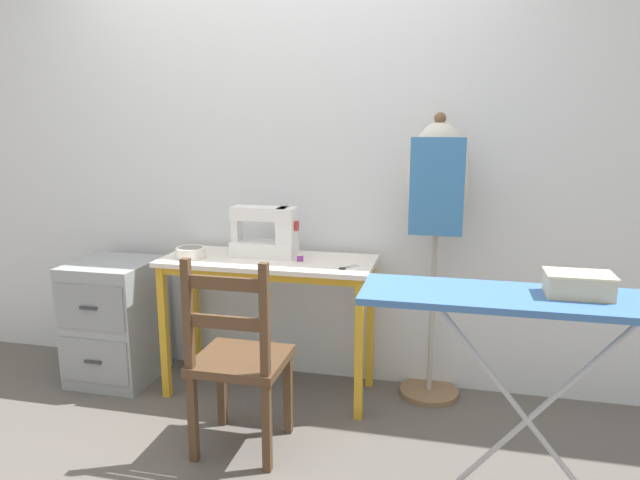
{
  "coord_description": "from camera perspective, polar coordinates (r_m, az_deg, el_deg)",
  "views": [
    {
      "loc": [
        0.95,
        -2.59,
        1.47
      ],
      "look_at": [
        0.29,
        0.21,
        0.88
      ],
      "focal_mm": 32.0,
      "sensor_mm": 36.0,
      "label": 1
    }
  ],
  "objects": [
    {
      "name": "filing_cabinet",
      "position": [
        3.53,
        -19.76,
        -7.6
      ],
      "size": [
        0.45,
        0.48,
        0.7
      ],
      "color": "#93999E",
      "rests_on": "ground_plane"
    },
    {
      "name": "thread_spool_near_machine",
      "position": [
        2.98,
        -2.0,
        -1.82
      ],
      "size": [
        0.04,
        0.04,
        0.04
      ],
      "color": "purple",
      "rests_on": "sewing_table"
    },
    {
      "name": "sewing_table",
      "position": [
        3.07,
        -5.26,
        -3.88
      ],
      "size": [
        1.14,
        0.46,
        0.76
      ],
      "color": "silver",
      "rests_on": "ground_plane"
    },
    {
      "name": "ground_plane",
      "position": [
        3.12,
        -6.35,
        -16.55
      ],
      "size": [
        14.0,
        14.0,
        0.0
      ],
      "primitive_type": "plane",
      "color": "#5B5651"
    },
    {
      "name": "wall_back",
      "position": [
        3.26,
        -3.74,
        8.17
      ],
      "size": [
        10.0,
        0.05,
        2.55
      ],
      "color": "silver",
      "rests_on": "ground_plane"
    },
    {
      "name": "sewing_machine",
      "position": [
        3.08,
        -5.27,
        0.67
      ],
      "size": [
        0.36,
        0.16,
        0.29
      ],
      "color": "white",
      "rests_on": "sewing_table"
    },
    {
      "name": "ironing_board",
      "position": [
        2.09,
        20.8,
        -6.58
      ],
      "size": [
        1.19,
        0.34,
        0.9
      ],
      "color": "#3D6BAD",
      "rests_on": "ground_plane"
    },
    {
      "name": "storage_box",
      "position": [
        2.11,
        24.44,
        -4.07
      ],
      "size": [
        0.22,
        0.14,
        0.08
      ],
      "color": "beige",
      "rests_on": "ironing_board"
    },
    {
      "name": "scissors",
      "position": [
        2.85,
        2.59,
        -2.78
      ],
      "size": [
        0.09,
        0.12,
        0.01
      ],
      "color": "silver",
      "rests_on": "sewing_table"
    },
    {
      "name": "wooden_chair",
      "position": [
        2.61,
        -8.14,
        -11.88
      ],
      "size": [
        0.4,
        0.38,
        0.92
      ],
      "color": "#513823",
      "rests_on": "ground_plane"
    },
    {
      "name": "dress_form",
      "position": [
        2.99,
        11.62,
        4.3
      ],
      "size": [
        0.32,
        0.32,
        1.52
      ],
      "color": "#846647",
      "rests_on": "ground_plane"
    },
    {
      "name": "fabric_bowl",
      "position": [
        3.14,
        -12.8,
        -1.21
      ],
      "size": [
        0.16,
        0.16,
        0.06
      ],
      "color": "silver",
      "rests_on": "sewing_table"
    }
  ]
}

